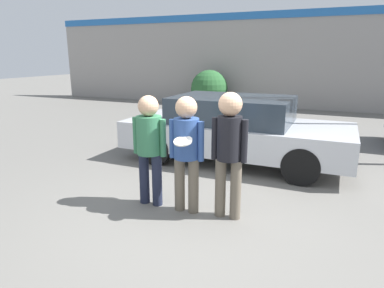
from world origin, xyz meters
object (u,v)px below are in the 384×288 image
at_px(person_left, 149,141).
at_px(parked_car_near, 235,129).
at_px(shrub, 209,89).
at_px(person_middle_with_frisbee, 186,145).
at_px(person_right, 229,145).

relative_size(person_left, parked_car_near, 0.36).
xyz_separation_m(person_left, shrub, (-2.76, 9.81, -0.19)).
bearing_deg(person_left, shrub, 105.74).
relative_size(person_middle_with_frisbee, parked_car_near, 0.36).
xyz_separation_m(person_left, person_middle_with_frisbee, (0.60, -0.02, 0.01)).
height_order(person_left, parked_car_near, person_left).
bearing_deg(shrub, person_left, -74.26).
distance_m(person_right, shrub, 10.55).
distance_m(parked_car_near, shrub, 7.92).
bearing_deg(person_right, person_middle_with_frisbee, -174.72).
bearing_deg(parked_car_near, person_middle_with_frisbee, -88.40).
height_order(parked_car_near, shrub, shrub).
distance_m(person_right, parked_car_near, 2.68).
distance_m(person_left, person_right, 1.21).
xyz_separation_m(person_middle_with_frisbee, person_right, (0.60, 0.06, 0.05)).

